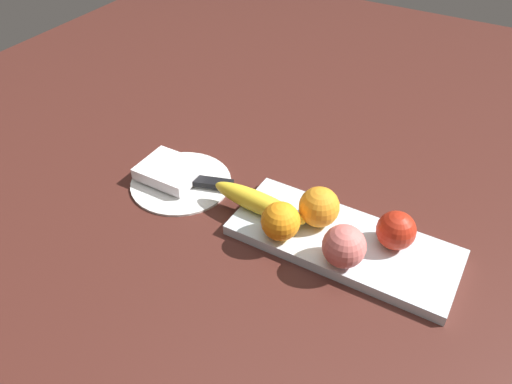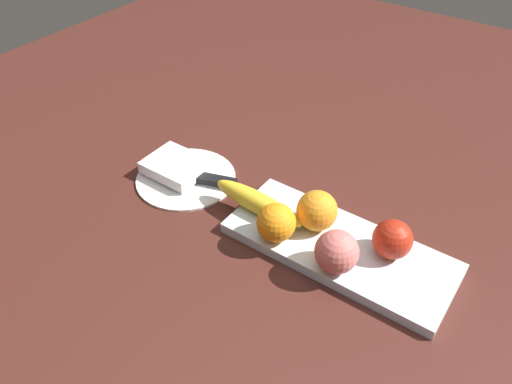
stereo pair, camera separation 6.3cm
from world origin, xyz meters
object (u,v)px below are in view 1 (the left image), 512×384
at_px(fruit_tray, 343,242).
at_px(banana, 260,201).
at_px(folded_napkin, 170,171).
at_px(peach, 344,246).
at_px(apple, 396,230).
at_px(orange_near_apple, 281,221).
at_px(knife, 203,182).
at_px(orange_near_banana, 319,207).
at_px(dinner_plate, 181,181).

xyz_separation_m(fruit_tray, banana, (0.16, 0.01, 0.03)).
xyz_separation_m(banana, folded_napkin, (0.21, -0.01, -0.02)).
bearing_deg(peach, apple, -127.02).
distance_m(fruit_tray, orange_near_apple, 0.12).
height_order(orange_near_apple, knife, orange_near_apple).
height_order(banana, orange_near_banana, orange_near_banana).
xyz_separation_m(peach, knife, (0.32, -0.06, -0.04)).
xyz_separation_m(fruit_tray, folded_napkin, (0.38, 0.00, 0.01)).
relative_size(orange_near_apple, dinner_plate, 0.34).
bearing_deg(apple, peach, 52.98).
bearing_deg(folded_napkin, knife, -171.67).
bearing_deg(folded_napkin, fruit_tray, 180.00).
xyz_separation_m(orange_near_apple, knife, (0.20, -0.06, -0.04)).
bearing_deg(peach, dinner_plate, -8.08).
xyz_separation_m(apple, banana, (0.24, 0.04, -0.01)).
height_order(apple, orange_near_apple, orange_near_apple).
bearing_deg(dinner_plate, apple, -176.32).
distance_m(orange_near_banana, knife, 0.25).
bearing_deg(folded_napkin, orange_near_banana, -177.48).
height_order(apple, dinner_plate, apple).
bearing_deg(orange_near_banana, folded_napkin, 2.52).
bearing_deg(folded_napkin, banana, 177.82).
distance_m(orange_near_apple, dinner_plate, 0.26).
xyz_separation_m(apple, orange_near_apple, (0.18, 0.08, 0.00)).
xyz_separation_m(fruit_tray, dinner_plate, (0.35, 0.00, -0.01)).
height_order(banana, peach, peach).
bearing_deg(orange_near_banana, orange_near_apple, 56.45).
xyz_separation_m(orange_near_apple, peach, (-0.12, 0.00, 0.00)).
distance_m(fruit_tray, apple, 0.09).
height_order(orange_near_apple, folded_napkin, orange_near_apple).
xyz_separation_m(banana, knife, (0.14, -0.02, -0.03)).
height_order(fruit_tray, orange_near_apple, orange_near_apple).
bearing_deg(peach, banana, -13.77).
xyz_separation_m(fruit_tray, apple, (-0.08, -0.03, 0.04)).
bearing_deg(fruit_tray, orange_near_apple, 26.93).
bearing_deg(fruit_tray, banana, 2.88).
relative_size(apple, orange_near_banana, 0.92).
xyz_separation_m(apple, orange_near_banana, (0.13, 0.01, 0.00)).
height_order(peach, dinner_plate, peach).
relative_size(banana, orange_near_banana, 2.68).
bearing_deg(knife, peach, 150.67).
distance_m(orange_near_apple, knife, 0.22).
bearing_deg(banana, orange_near_banana, -165.32).
distance_m(orange_near_apple, folded_napkin, 0.28).
xyz_separation_m(banana, peach, (-0.18, 0.04, 0.02)).
bearing_deg(orange_near_apple, folded_napkin, -10.18).
distance_m(peach, folded_napkin, 0.40).
distance_m(peach, knife, 0.33).
xyz_separation_m(apple, folded_napkin, (0.45, 0.03, -0.03)).
bearing_deg(apple, banana, 8.44).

